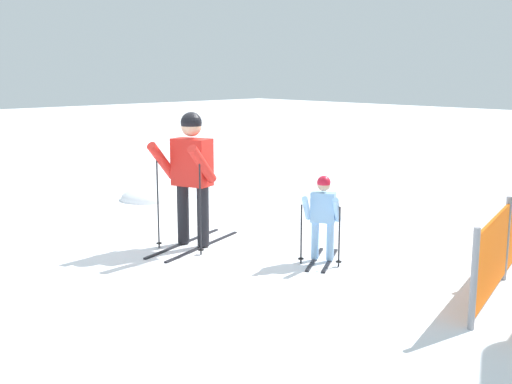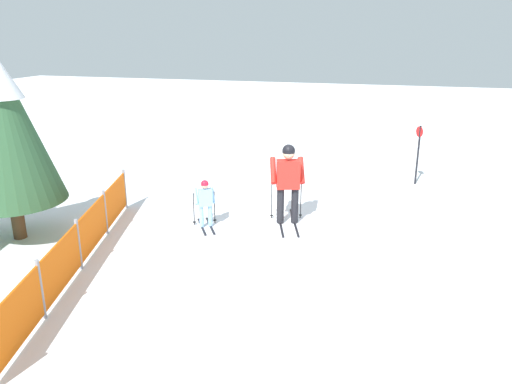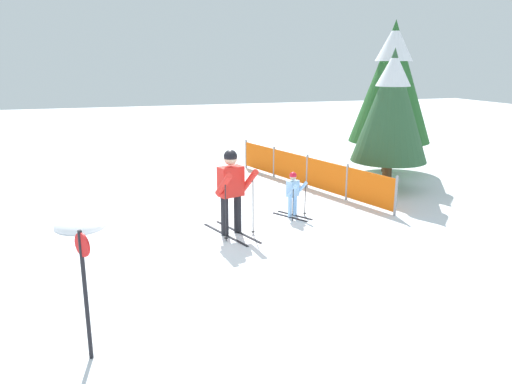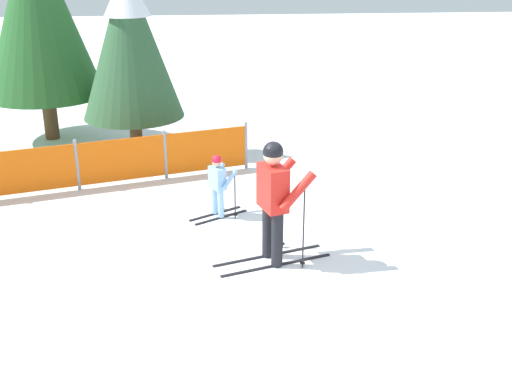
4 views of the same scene
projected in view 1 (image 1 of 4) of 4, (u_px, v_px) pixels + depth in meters
ground_plane at (196, 238)px, 8.65m from camera, size 60.00×60.00×0.00m
skier_adult at (191, 167)px, 8.06m from camera, size 1.65×0.90×1.71m
skier_child at (323, 213)px, 7.48m from camera, size 0.94×0.68×1.02m
snow_mound at (156, 198)px, 11.31m from camera, size 1.27×1.08×0.51m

